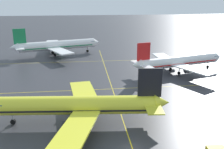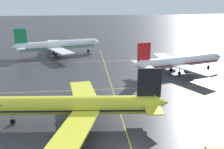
{
  "view_description": "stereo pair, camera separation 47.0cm",
  "coord_description": "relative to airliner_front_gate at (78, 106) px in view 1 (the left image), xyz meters",
  "views": [
    {
      "loc": [
        -8.44,
        -40.02,
        26.95
      ],
      "look_at": [
        -0.65,
        26.45,
        5.91
      ],
      "focal_mm": 41.6,
      "sensor_mm": 36.0,
      "label": 1
    },
    {
      "loc": [
        -7.98,
        -40.07,
        26.95
      ],
      "look_at": [
        -0.65,
        26.45,
        5.91
      ],
      "focal_mm": 41.6,
      "sensor_mm": 36.0,
      "label": 2
    }
  ],
  "objects": [
    {
      "name": "ground_plane",
      "position": [
        9.69,
        -10.9,
        -4.19
      ],
      "size": [
        600.0,
        600.0,
        0.0
      ],
      "primitive_type": "plane",
      "color": "#333338"
    },
    {
      "name": "airliner_front_gate",
      "position": [
        0.0,
        0.0,
        0.0
      ],
      "size": [
        39.52,
        33.95,
        12.28
      ],
      "color": "yellow",
      "rests_on": "ground"
    },
    {
      "name": "airliner_second_row",
      "position": [
        34.93,
        34.22,
        -0.24
      ],
      "size": [
        36.76,
        31.32,
        11.59
      ],
      "color": "white",
      "rests_on": "ground"
    },
    {
      "name": "airliner_third_row",
      "position": [
        -10.17,
        67.14,
        0.12
      ],
      "size": [
        39.94,
        34.07,
        12.63
      ],
      "color": "white",
      "rests_on": "ground"
    },
    {
      "name": "taxiway_markings",
      "position": [
        9.69,
        20.18,
        -4.19
      ],
      "size": [
        117.14,
        109.16,
        0.01
      ],
      "color": "yellow",
      "rests_on": "ground"
    }
  ]
}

